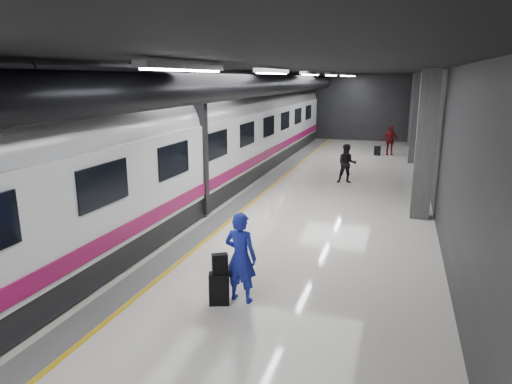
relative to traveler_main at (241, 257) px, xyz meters
The scene contains 9 objects.
ground 5.06m from the traveler_main, 102.35° to the left, with size 40.00×40.00×0.00m, color silver.
platform_hall 6.54m from the traveler_main, 103.07° to the left, with size 10.02×40.02×4.51m.
train 6.61m from the traveler_main, 131.54° to the left, with size 3.05×38.00×4.05m.
traveler_main is the anchor object (origin of this frame).
suitcase_main 0.73m from the traveler_main, 143.10° to the right, with size 0.38×0.24×0.62m, color black.
shoulder_bag 0.42m from the traveler_main, 141.69° to the right, with size 0.29×0.16×0.39m, color black.
traveler_far_a 11.03m from the traveler_main, 86.14° to the left, with size 0.79×0.61×1.62m, color black.
traveler_far_b 19.10m from the traveler_main, 83.36° to the left, with size 0.97×0.41×1.66m, color maroon.
suitcase_far 18.67m from the traveler_main, 85.12° to the left, with size 0.35×0.23×0.52m, color black.
Camera 1 is at (3.81, -12.55, 4.22)m, focal length 32.00 mm.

